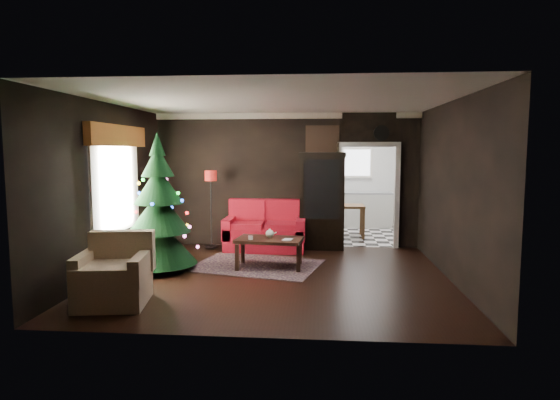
# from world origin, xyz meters

# --- Properties ---
(floor) EXTENTS (5.50, 5.50, 0.00)m
(floor) POSITION_xyz_m (0.00, 0.00, 0.00)
(floor) COLOR black
(floor) RESTS_ON ground
(ceiling) EXTENTS (5.50, 5.50, 0.00)m
(ceiling) POSITION_xyz_m (0.00, 0.00, 2.80)
(ceiling) COLOR white
(ceiling) RESTS_ON ground
(wall_back) EXTENTS (5.50, 0.00, 5.50)m
(wall_back) POSITION_xyz_m (0.00, 2.50, 1.40)
(wall_back) COLOR black
(wall_back) RESTS_ON ground
(wall_front) EXTENTS (5.50, 0.00, 5.50)m
(wall_front) POSITION_xyz_m (0.00, -2.50, 1.40)
(wall_front) COLOR black
(wall_front) RESTS_ON ground
(wall_left) EXTENTS (0.00, 5.50, 5.50)m
(wall_left) POSITION_xyz_m (-2.75, 0.00, 1.40)
(wall_left) COLOR black
(wall_left) RESTS_ON ground
(wall_right) EXTENTS (0.00, 5.50, 5.50)m
(wall_right) POSITION_xyz_m (2.75, 0.00, 1.40)
(wall_right) COLOR black
(wall_right) RESTS_ON ground
(doorway) EXTENTS (1.10, 0.10, 2.10)m
(doorway) POSITION_xyz_m (1.70, 2.50, 1.05)
(doorway) COLOR white
(doorway) RESTS_ON ground
(left_window) EXTENTS (0.05, 1.60, 1.40)m
(left_window) POSITION_xyz_m (-2.71, 0.20, 1.45)
(left_window) COLOR white
(left_window) RESTS_ON wall_left
(valance) EXTENTS (0.12, 2.10, 0.35)m
(valance) POSITION_xyz_m (-2.63, 0.20, 2.27)
(valance) COLOR brown
(valance) RESTS_ON wall_left
(kitchen_floor) EXTENTS (3.00, 3.00, 0.00)m
(kitchen_floor) POSITION_xyz_m (1.70, 4.00, 0.00)
(kitchen_floor) COLOR white
(kitchen_floor) RESTS_ON ground
(kitchen_window) EXTENTS (0.70, 0.06, 0.70)m
(kitchen_window) POSITION_xyz_m (1.70, 5.45, 1.70)
(kitchen_window) COLOR white
(kitchen_window) RESTS_ON ground
(rug) EXTENTS (2.46, 2.03, 0.01)m
(rug) POSITION_xyz_m (-0.41, 0.69, 0.01)
(rug) COLOR #3E2A38
(rug) RESTS_ON ground
(loveseat) EXTENTS (1.70, 0.90, 1.00)m
(loveseat) POSITION_xyz_m (-0.40, 2.05, 0.50)
(loveseat) COLOR maroon
(loveseat) RESTS_ON ground
(curio_cabinet) EXTENTS (0.90, 0.45, 1.90)m
(curio_cabinet) POSITION_xyz_m (0.75, 2.27, 0.95)
(curio_cabinet) COLOR black
(curio_cabinet) RESTS_ON ground
(floor_lamp) EXTENTS (0.34, 0.34, 1.58)m
(floor_lamp) POSITION_xyz_m (-1.51, 2.04, 0.83)
(floor_lamp) COLOR black
(floor_lamp) RESTS_ON ground
(christmas_tree) EXTENTS (1.62, 1.62, 2.40)m
(christmas_tree) POSITION_xyz_m (-2.00, 0.30, 1.05)
(christmas_tree) COLOR black
(christmas_tree) RESTS_ON ground
(armchair) EXTENTS (1.03, 1.03, 0.93)m
(armchair) POSITION_xyz_m (-2.01, -1.54, 0.46)
(armchair) COLOR tan
(armchair) RESTS_ON ground
(coffee_table) EXTENTS (1.20, 0.81, 0.51)m
(coffee_table) POSITION_xyz_m (-0.16, 0.59, 0.26)
(coffee_table) COLOR #321C0F
(coffee_table) RESTS_ON rug
(teapot) EXTENTS (0.19, 0.19, 0.15)m
(teapot) POSITION_xyz_m (-0.16, 0.62, 0.59)
(teapot) COLOR white
(teapot) RESTS_ON coffee_table
(cup_a) EXTENTS (0.08, 0.08, 0.07)m
(cup_a) POSITION_xyz_m (-0.47, 0.45, 0.55)
(cup_a) COLOR white
(cup_a) RESTS_ON coffee_table
(cup_b) EXTENTS (0.10, 0.10, 0.06)m
(cup_b) POSITION_xyz_m (-0.46, 0.43, 0.55)
(cup_b) COLOR white
(cup_b) RESTS_ON coffee_table
(book) EXTENTS (0.15, 0.05, 0.21)m
(book) POSITION_xyz_m (0.09, 0.45, 0.62)
(book) COLOR tan
(book) RESTS_ON coffee_table
(wall_clock) EXTENTS (0.32, 0.32, 0.06)m
(wall_clock) POSITION_xyz_m (1.95, 2.45, 2.38)
(wall_clock) COLOR white
(wall_clock) RESTS_ON wall_back
(painting) EXTENTS (0.62, 0.05, 0.52)m
(painting) POSITION_xyz_m (0.75, 2.46, 2.25)
(painting) COLOR #9F603C
(painting) RESTS_ON wall_back
(kitchen_counter) EXTENTS (1.80, 0.60, 0.90)m
(kitchen_counter) POSITION_xyz_m (1.70, 5.20, 0.45)
(kitchen_counter) COLOR beige
(kitchen_counter) RESTS_ON ground
(kitchen_table) EXTENTS (0.70, 0.70, 0.75)m
(kitchen_table) POSITION_xyz_m (1.40, 3.70, 0.38)
(kitchen_table) COLOR #53321B
(kitchen_table) RESTS_ON ground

